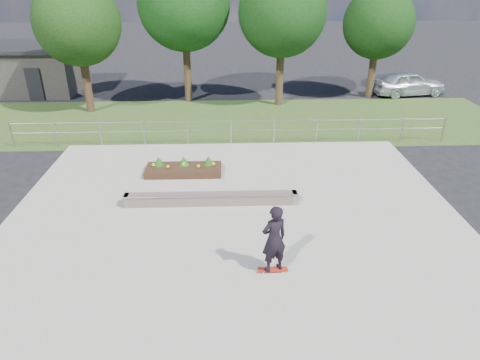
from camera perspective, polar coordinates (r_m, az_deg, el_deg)
The scene contains 13 objects.
ground at distance 13.45m, azimuth -0.63°, elevation -7.06°, with size 120.00×120.00×0.00m, color black.
grass_verge at distance 23.43m, azimuth -1.34°, elevation 7.91°, with size 30.00×8.00×0.02m, color #2D451B.
concrete_slab at distance 13.43m, azimuth -0.63°, elevation -6.95°, with size 15.00×15.00×0.06m, color gray.
fence at distance 19.87m, azimuth -1.21°, elevation 6.81°, with size 20.06×0.06×1.20m.
building at distance 32.83m, azimuth -27.54°, elevation 13.10°, with size 8.40×5.40×3.00m.
tree_far_left at distance 25.57m, azimuth -20.87°, elevation 19.00°, with size 4.55×4.55×7.15m.
tree_mid_left at distance 26.39m, azimuth -7.49°, elevation 22.20°, with size 5.25×5.25×8.25m.
tree_mid_right at distance 25.53m, azimuth 5.66°, elevation 21.31°, with size 4.90×4.90×7.70m.
tree_far_right at distance 28.44m, azimuth 17.98°, elevation 19.22°, with size 4.20×4.20×6.60m.
grind_ledge at distance 14.82m, azimuth -3.88°, elevation -2.52°, with size 6.00×0.44×0.43m.
planter_bed at distance 17.25m, azimuth -7.52°, elevation 1.56°, with size 3.00×1.20×0.61m.
skateboarder at distance 11.22m, azimuth 4.56°, elevation -7.87°, with size 0.83×0.70×2.02m.
parked_car at distance 30.37m, azimuth 21.55°, elevation 11.94°, with size 1.86×4.63×1.58m, color silver.
Camera 1 is at (-0.26, -11.23, 7.39)m, focal length 32.00 mm.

